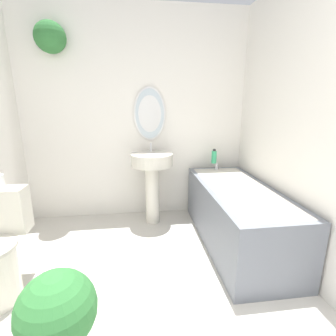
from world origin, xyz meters
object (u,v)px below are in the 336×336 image
Objects in this scene: pedestal_sink at (152,173)px; shampoo_bottle at (214,157)px; potted_plant at (58,314)px; bathtub at (237,214)px.

pedestal_sink reaches higher than shampoo_bottle.
pedestal_sink is 5.35× the size of shampoo_bottle.
shampoo_bottle is 2.19m from potted_plant.
shampoo_bottle is at bearing 51.23° from potted_plant.
pedestal_sink reaches higher than bathtub.
pedestal_sink is 1.68m from potted_plant.
shampoo_bottle is at bearing 92.81° from bathtub.
pedestal_sink is at bearing 69.05° from potted_plant.
potted_plant is at bearing -128.77° from shampoo_bottle.
shampoo_bottle is at bearing 9.89° from pedestal_sink.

